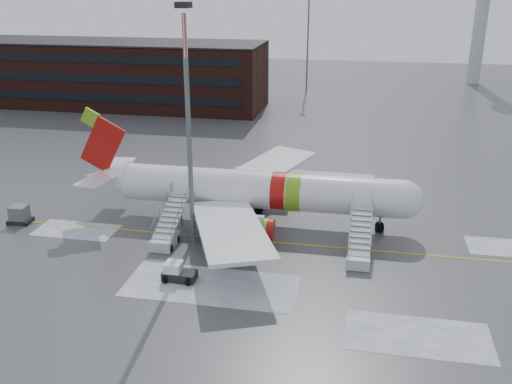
% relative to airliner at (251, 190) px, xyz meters
% --- Properties ---
extents(ground, '(260.00, 260.00, 0.00)m').
position_rel_airliner_xyz_m(ground, '(5.48, -3.51, -3.42)').
color(ground, '#494C4F').
rests_on(ground, ground).
extents(airliner, '(35.03, 32.97, 11.18)m').
position_rel_airliner_xyz_m(airliner, '(0.00, 0.00, 0.00)').
color(airliner, white).
rests_on(airliner, ground).
extents(airstair_fwd, '(2.05, 7.70, 3.48)m').
position_rel_airliner_xyz_m(airstair_fwd, '(11.10, -6.54, -2.35)').
color(airstair_fwd, silver).
rests_on(airstair_fwd, ground).
extents(airstair_aft, '(2.05, 7.70, 3.48)m').
position_rel_airliner_xyz_m(airstair_aft, '(-6.64, -6.54, -2.35)').
color(airstair_aft, '#B3B6BB').
rests_on(airstair_aft, ground).
extents(pushback_tug, '(2.75, 2.07, 1.56)m').
position_rel_airliner_xyz_m(pushback_tug, '(-3.48, -13.11, -2.73)').
color(pushback_tug, black).
rests_on(pushback_tug, ground).
extents(uld_container, '(2.34, 1.78, 1.82)m').
position_rel_airliner_xyz_m(uld_container, '(-22.98, -4.90, -2.57)').
color(uld_container, black).
rests_on(uld_container, ground).
extents(light_mast_near, '(1.20, 1.20, 21.59)m').
position_rel_airliner_xyz_m(light_mast_near, '(-4.39, -5.69, 7.88)').
color(light_mast_near, '#595B60').
rests_on(light_mast_near, ground).
extents(terminal_building, '(62.00, 16.11, 12.30)m').
position_rel_airliner_xyz_m(terminal_building, '(-39.52, 51.47, 2.78)').
color(terminal_building, '#3F1E16').
rests_on(terminal_building, ground).
extents(control_tower, '(6.40, 6.40, 30.00)m').
position_rel_airliner_xyz_m(control_tower, '(35.48, 91.49, 15.33)').
color(control_tower, '#B2B5BA').
rests_on(control_tower, ground).
extents(light_mast_far_n, '(1.20, 1.20, 24.25)m').
position_rel_airliner_xyz_m(light_mast_far_n, '(-2.52, 74.49, 10.42)').
color(light_mast_far_n, '#595B60').
rests_on(light_mast_far_n, ground).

